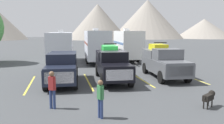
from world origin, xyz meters
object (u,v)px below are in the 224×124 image
person_b (100,96)px  dog (209,96)px  camper_trailer_a (61,45)px  pickup_truck_b (112,64)px  pickup_truck_c (164,61)px  person_a (52,87)px  pickup_truck_a (62,67)px  camper_trailer_c (128,44)px  camper_trailer_b (97,44)px

person_b → dog: 5.23m
camper_trailer_a → pickup_truck_b: bearing=-70.7°
pickup_truck_c → dog: pickup_truck_c is taller
person_a → dog: bearing=-10.9°
pickup_truck_a → camper_trailer_a: camper_trailer_a is taller
camper_trailer_c → pickup_truck_c: bearing=-89.5°
person_b → dog: bearing=2.6°
camper_trailer_b → person_a: bearing=-106.3°
camper_trailer_b → camper_trailer_a: bearing=168.1°
pickup_truck_c → camper_trailer_b: 10.00m
pickup_truck_b → dog: pickup_truck_b is taller
camper_trailer_a → camper_trailer_c: bearing=-4.5°
pickup_truck_c → camper_trailer_b: camper_trailer_b is taller
camper_trailer_b → person_b: (-2.37, -16.47, -1.11)m
pickup_truck_c → camper_trailer_b: bearing=112.4°
pickup_truck_a → camper_trailer_c: camper_trailer_c is taller
pickup_truck_c → camper_trailer_b: size_ratio=0.68×
pickup_truck_b → person_b: 7.31m
camper_trailer_c → person_a: (-8.04, -15.08, -1.01)m
pickup_truck_b → person_a: pickup_truck_b is taller
camper_trailer_a → dog: 18.42m
person_a → dog: (7.17, -1.38, -0.49)m
camper_trailer_c → person_b: bearing=-110.0°
camper_trailer_b → person_a: size_ratio=4.77×
camper_trailer_b → person_b: size_ratio=5.21×
pickup_truck_b → person_a: (-3.99, -5.39, -0.20)m
pickup_truck_a → pickup_truck_b: size_ratio=0.92×
pickup_truck_b → camper_trailer_a: (-3.60, 10.29, 0.72)m
pickup_truck_c → person_a: pickup_truck_c is taller
pickup_truck_a → person_b: pickup_truck_a is taller
pickup_truck_c → person_a: size_ratio=3.23×
pickup_truck_c → pickup_truck_a: bearing=-177.3°
pickup_truck_b → person_a: bearing=-126.5°
camper_trailer_c → person_a: camper_trailer_c is taller
camper_trailer_a → dog: camper_trailer_a is taller
pickup_truck_b → pickup_truck_c: pickup_truck_c is taller
pickup_truck_c → camper_trailer_c: 9.48m
camper_trailer_a → person_a: camper_trailer_a is taller
camper_trailer_a → person_b: size_ratio=5.40×
camper_trailer_b → person_b: bearing=-98.2°
camper_trailer_b → dog: (2.84, -16.23, -1.52)m
pickup_truck_a → camper_trailer_a: bearing=90.6°
camper_trailer_b → camper_trailer_c: 3.72m
pickup_truck_c → camper_trailer_a: size_ratio=0.65×
camper_trailer_a → dog: bearing=-68.3°
camper_trailer_c → person_b: (-6.08, -16.70, -1.10)m
person_a → person_b: bearing=-39.6°
dog → pickup_truck_a: bearing=135.0°
pickup_truck_c → person_b: bearing=-130.4°
camper_trailer_c → person_a: bearing=-118.1°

